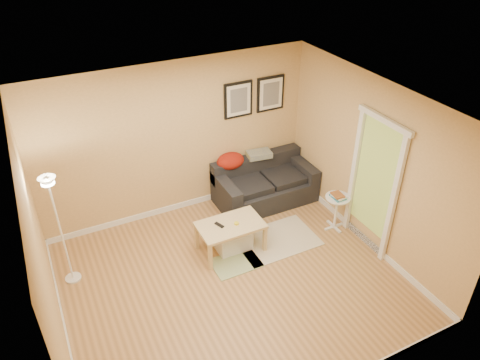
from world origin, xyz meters
The scene contains 24 objects.
floor centered at (0.00, 0.00, 0.00)m, with size 4.50×4.50×0.00m, color #B4834D.
ceiling centered at (0.00, 0.00, 2.60)m, with size 4.50×4.50×0.00m, color white.
wall_back centered at (0.00, 2.00, 1.30)m, with size 4.50×4.50×0.00m, color tan.
wall_front centered at (0.00, -2.00, 1.30)m, with size 4.50×4.50×0.00m, color tan.
wall_left centered at (-2.25, 0.00, 1.30)m, with size 4.00×4.00×0.00m, color tan.
wall_right centered at (2.25, 0.00, 1.30)m, with size 4.00×4.00×0.00m, color tan.
baseboard_back centered at (0.00, 1.99, 0.05)m, with size 4.50×0.02×0.10m, color white.
baseboard_left centered at (-2.24, 0.00, 0.05)m, with size 0.02×4.00×0.10m, color white.
baseboard_right centered at (2.24, 0.00, 0.05)m, with size 0.02×4.00×0.10m, color white.
sofa centered at (1.38, 1.53, 0.38)m, with size 1.70×0.90×0.75m, color black, non-canonical shape.
red_throw centered at (0.87, 1.86, 0.77)m, with size 0.48×0.36×0.28m, color maroon, non-canonical shape.
plaid_throw centered at (1.41, 1.83, 0.78)m, with size 0.42×0.26×0.10m, color tan, non-canonical shape.
framed_print_left centered at (1.08, 1.98, 1.80)m, with size 0.50×0.04×0.60m, color black, non-canonical shape.
framed_print_right centered at (1.68, 1.98, 1.80)m, with size 0.50×0.04×0.60m, color black, non-canonical shape.
area_rug centered at (1.01, 0.48, 0.01)m, with size 1.25×0.85×0.01m, color beige.
green_runner centered at (0.21, 0.30, 0.01)m, with size 0.70×0.50×0.01m, color #668C4C.
coffee_table centered at (0.28, 0.62, 0.24)m, with size 0.97×0.59×0.49m, color #D1BA7F, non-canonical shape.
remote_control centered at (0.11, 0.66, 0.50)m, with size 0.05×0.16×0.02m, color black.
tape_roll centered at (0.35, 0.57, 0.50)m, with size 0.07×0.07×0.03m, color yellow.
storage_bin centered at (0.32, 0.64, 0.17)m, with size 0.54×0.39×0.33m, color white, non-canonical shape.
side_table centered at (2.02, 0.35, 0.30)m, with size 0.39×0.39×0.60m, color white, non-canonical shape.
book_stack centered at (2.00, 0.33, 0.64)m, with size 0.17×0.23×0.07m, color teal, non-canonical shape.
floor_lamp centered at (-2.00, 1.05, 0.81)m, with size 0.22×0.22×1.70m, color white, non-canonical shape.
doorway centered at (2.20, -0.15, 1.02)m, with size 0.12×1.01×2.13m, color white, non-canonical shape.
Camera 1 is at (-1.99, -4.23, 4.66)m, focal length 34.14 mm.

